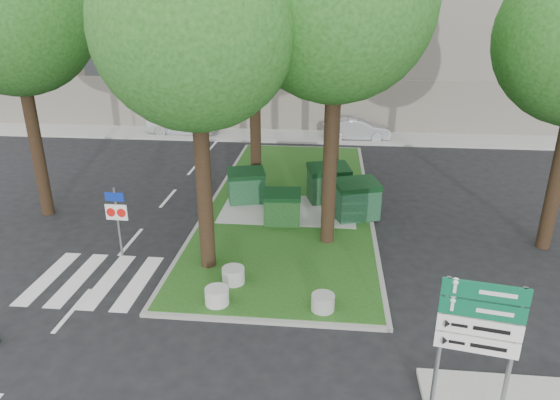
# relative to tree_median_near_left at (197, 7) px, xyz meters

# --- Properties ---
(ground) EXTENTS (120.00, 120.00, 0.00)m
(ground) POSITION_rel_tree_median_near_left_xyz_m (1.41, -2.56, -7.32)
(ground) COLOR black
(ground) RESTS_ON ground
(median_island) EXTENTS (6.00, 16.00, 0.12)m
(median_island) POSITION_rel_tree_median_near_left_xyz_m (1.91, 5.44, -7.26)
(median_island) COLOR #204313
(median_island) RESTS_ON ground
(median_kerb) EXTENTS (6.30, 16.30, 0.10)m
(median_kerb) POSITION_rel_tree_median_near_left_xyz_m (1.91, 5.44, -7.27)
(median_kerb) COLOR gray
(median_kerb) RESTS_ON ground
(building_sidewalk) EXTENTS (42.00, 3.00, 0.12)m
(building_sidewalk) POSITION_rel_tree_median_near_left_xyz_m (1.41, 15.94, -7.26)
(building_sidewalk) COLOR #999993
(building_sidewalk) RESTS_ON ground
(zebra_crossing) EXTENTS (5.00, 3.00, 0.01)m
(zebra_crossing) POSITION_rel_tree_median_near_left_xyz_m (-2.34, -1.06, -7.31)
(zebra_crossing) COLOR silver
(zebra_crossing) RESTS_ON ground
(tree_median_near_left) EXTENTS (5.20, 5.20, 10.53)m
(tree_median_near_left) POSITION_rel_tree_median_near_left_xyz_m (0.00, 0.00, 0.00)
(tree_median_near_left) COLOR black
(tree_median_near_left) RESTS_ON ground
(tree_median_mid) EXTENTS (4.80, 4.80, 9.99)m
(tree_median_mid) POSITION_rel_tree_median_near_left_xyz_m (0.50, 6.50, -0.34)
(tree_median_mid) COLOR black
(tree_median_mid) RESTS_ON ground
(dumpster_a) EXTENTS (1.64, 1.34, 1.33)m
(dumpster_a) POSITION_rel_tree_median_near_left_xyz_m (0.20, 5.15, -6.56)
(dumpster_a) COLOR #113E1F
(dumpster_a) RESTS_ON median_island
(dumpster_b) EXTENTS (1.36, 0.99, 1.21)m
(dumpster_b) POSITION_rel_tree_median_near_left_xyz_m (1.80, 3.24, -6.62)
(dumpster_b) COLOR #0F3610
(dumpster_b) RESTS_ON median_island
(dumpster_c) EXTENTS (1.82, 1.50, 1.47)m
(dumpster_c) POSITION_rel_tree_median_near_left_xyz_m (3.40, 5.59, -6.49)
(dumpster_c) COLOR #0F3419
(dumpster_c) RESTS_ON median_island
(dumpster_d) EXTENTS (1.83, 1.56, 1.45)m
(dumpster_d) POSITION_rel_tree_median_near_left_xyz_m (4.41, 3.97, -6.50)
(dumpster_d) COLOR #123D22
(dumpster_d) RESTS_ON median_island
(bollard_left) EXTENTS (0.62, 0.62, 0.45)m
(bollard_left) POSITION_rel_tree_median_near_left_xyz_m (0.62, -2.06, -6.97)
(bollard_left) COLOR #B0AFAB
(bollard_left) RESTS_ON median_island
(bollard_right) EXTENTS (0.59, 0.59, 0.42)m
(bollard_right) POSITION_rel_tree_median_near_left_xyz_m (3.36, -2.06, -6.98)
(bollard_right) COLOR gray
(bollard_right) RESTS_ON median_island
(bollard_mid) EXTENTS (0.63, 0.63, 0.45)m
(bollard_mid) POSITION_rel_tree_median_near_left_xyz_m (0.84, -0.98, -6.97)
(bollard_mid) COLOR #9FA09B
(bollard_mid) RESTS_ON median_island
(litter_bin) EXTENTS (0.37, 0.37, 0.65)m
(litter_bin) POSITION_rel_tree_median_near_left_xyz_m (4.11, 5.78, -6.87)
(litter_bin) COLOR yellow
(litter_bin) RESTS_ON median_island
(traffic_sign_pole) EXTENTS (0.68, 0.07, 2.28)m
(traffic_sign_pole) POSITION_rel_tree_median_near_left_xyz_m (-2.98, 0.44, -5.86)
(traffic_sign_pole) COLOR slate
(traffic_sign_pole) RESTS_ON ground
(directional_sign) EXTENTS (1.42, 0.32, 2.88)m
(directional_sign) POSITION_rel_tree_median_near_left_xyz_m (6.11, -5.27, -5.29)
(directional_sign) COLOR slate
(directional_sign) RESTS_ON sidewalk_corner
(car_white) EXTENTS (4.36, 1.86, 1.47)m
(car_white) POSITION_rel_tree_median_near_left_xyz_m (-5.43, 15.92, -6.58)
(car_white) COLOR white
(car_white) RESTS_ON ground
(car_silver) EXTENTS (3.90, 1.61, 1.25)m
(car_silver) POSITION_rel_tree_median_near_left_xyz_m (4.91, 15.67, -6.69)
(car_silver) COLOR #A1A3A9
(car_silver) RESTS_ON ground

